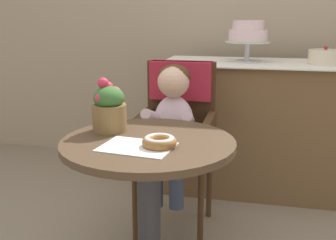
{
  "coord_description": "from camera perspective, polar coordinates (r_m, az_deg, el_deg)",
  "views": [
    {
      "loc": [
        0.44,
        -1.57,
        1.23
      ],
      "look_at": [
        0.05,
        0.15,
        0.77
      ],
      "focal_mm": 44.56,
      "sensor_mm": 36.0,
      "label": 1
    }
  ],
  "objects": [
    {
      "name": "tiered_cake_stand",
      "position": [
        2.88,
        10.88,
        11.46
      ],
      "size": [
        0.3,
        0.3,
        0.27
      ],
      "color": "silver",
      "rests_on": "display_counter"
    },
    {
      "name": "donut_front",
      "position": [
        1.61,
        -1.18,
        -2.93
      ],
      "size": [
        0.14,
        0.14,
        0.04
      ],
      "color": "#936033",
      "rests_on": "cafe_table"
    },
    {
      "name": "paper_napkin",
      "position": [
        1.62,
        -4.27,
        -3.7
      ],
      "size": [
        0.3,
        0.23,
        0.0
      ],
      "primitive_type": "cube",
      "rotation": [
        0.0,
        0.0,
        -0.12
      ],
      "color": "white",
      "rests_on": "cafe_table"
    },
    {
      "name": "display_counter",
      "position": [
        2.98,
        14.42,
        -0.96
      ],
      "size": [
        1.56,
        0.62,
        0.9
      ],
      "color": "brown",
      "rests_on": "ground"
    },
    {
      "name": "round_layer_cake",
      "position": [
        2.88,
        20.68,
        8.05
      ],
      "size": [
        0.21,
        0.21,
        0.12
      ],
      "color": "beige",
      "rests_on": "display_counter"
    },
    {
      "name": "flower_vase",
      "position": [
        1.83,
        -8.05,
        1.77
      ],
      "size": [
        0.15,
        0.15,
        0.24
      ],
      "color": "brown",
      "rests_on": "cafe_table"
    },
    {
      "name": "seated_child",
      "position": [
        2.23,
        0.59,
        0.26
      ],
      "size": [
        0.27,
        0.32,
        0.73
      ],
      "color": "silver",
      "rests_on": "ground"
    },
    {
      "name": "cafe_table",
      "position": [
        1.79,
        -2.66,
        -9.26
      ],
      "size": [
        0.72,
        0.72,
        0.72
      ],
      "color": "#4C3826",
      "rests_on": "ground"
    },
    {
      "name": "wicker_chair",
      "position": [
        2.38,
        1.38,
        0.28
      ],
      "size": [
        0.42,
        0.45,
        0.95
      ],
      "rotation": [
        0.0,
        0.0,
        0.03
      ],
      "color": "#472D19",
      "rests_on": "ground"
    }
  ]
}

